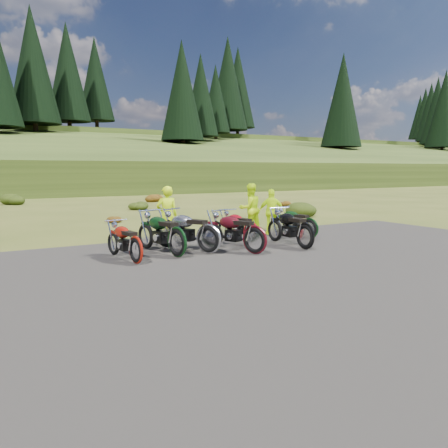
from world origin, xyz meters
TOP-DOWN VIEW (x-y plane):
  - ground at (0.00, 0.00)m, footprint 300.00×300.00m
  - gravel_pad at (0.00, -2.00)m, footprint 20.00×12.00m
  - hill_slope at (0.00, 50.00)m, footprint 300.00×45.97m
  - hill_plateau at (0.00, 110.00)m, footprint 300.00×90.00m
  - conifer_23 at (3.00, 62.00)m, footprint 7.48×7.48m
  - conifer_24 at (9.00, 68.00)m, footprint 7.04×7.04m
  - conifer_25 at (15.00, 74.00)m, footprint 6.60×6.60m
  - conifer_26 at (21.00, 49.00)m, footprint 6.16×6.16m
  - conifer_27 at (27.00, 55.00)m, footprint 5.72×5.72m
  - conifer_28 at (33.00, 61.00)m, footprint 5.28×5.28m
  - conifer_29 at (39.00, 67.00)m, footprint 7.92×7.92m
  - conifer_30 at (45.00, 73.00)m, footprint 7.48×7.48m
  - conifer_31 at (51.00, 48.00)m, footprint 7.04×7.04m
  - conifer_32 at (57.00, 54.00)m, footprint 6.60×6.60m
  - conifer_33 at (63.00, 60.00)m, footprint 6.16×6.16m
  - conifer_34 at (69.00, 66.00)m, footprint 5.72×5.72m
  - conifer_35 at (75.00, 72.00)m, footprint 5.28×5.28m
  - conifer_36 at (81.00, 78.00)m, footprint 7.92×7.92m
  - conifer_37 at (87.00, 53.00)m, footprint 7.48×7.48m
  - conifer_38 at (93.00, 59.00)m, footprint 7.04×7.04m
  - conifer_39 at (99.00, 65.00)m, footprint 6.60×6.60m
  - conifer_40 at (105.00, 71.00)m, footprint 6.16×6.16m
  - conifer_41 at (111.00, 77.00)m, footprint 5.72×5.72m
  - shrub_3 at (-3.30, 21.90)m, footprint 1.56×1.56m
  - shrub_4 at (-0.40, 9.20)m, footprint 0.77×0.77m
  - shrub_5 at (2.50, 14.50)m, footprint 1.03×1.03m
  - shrub_6 at (5.40, 19.80)m, footprint 1.30×1.30m
  - shrub_7 at (8.30, 7.10)m, footprint 1.56×1.56m
  - shrub_8 at (11.20, 12.40)m, footprint 0.77×0.77m
  - motorcycle_1 at (-2.20, 0.68)m, footprint 0.92×1.99m
  - motorcycle_2 at (-1.03, 0.90)m, footprint 1.22×2.37m
  - motorcycle_3 at (-0.09, 0.94)m, footprint 1.72×2.38m
  - motorcycle_4 at (0.96, 0.26)m, footprint 1.48×2.33m
  - motorcycle_5 at (2.59, 0.12)m, footprint 0.74×2.18m
  - motorcycle_6 at (1.70, 1.56)m, footprint 0.93×2.03m
  - motorcycle_7 at (3.94, 1.51)m, footprint 1.10×2.06m
  - person_middle at (-0.49, 2.86)m, footprint 0.72×0.56m
  - person_right_a at (2.95, 3.56)m, footprint 0.87×0.69m
  - person_right_b at (3.47, 2.97)m, footprint 1.00×0.78m

SIDE VIEW (x-z plane):
  - ground at x=0.00m, z-range 0.00..0.00m
  - gravel_pad at x=0.00m, z-range -0.02..0.02m
  - hill_slope at x=0.00m, z-range -4.69..4.69m
  - hill_plateau at x=0.00m, z-range -4.59..4.59m
  - motorcycle_1 at x=-2.20m, z-range -0.50..0.50m
  - motorcycle_2 at x=-1.03m, z-range -0.59..0.59m
  - motorcycle_3 at x=-0.09m, z-range -0.60..0.60m
  - motorcycle_4 at x=0.96m, z-range -0.58..0.58m
  - motorcycle_5 at x=2.59m, z-range -0.57..0.57m
  - motorcycle_6 at x=1.70m, z-range -0.51..0.51m
  - motorcycle_7 at x=3.94m, z-range -0.51..0.51m
  - shrub_4 at x=-0.40m, z-range 0.00..0.45m
  - shrub_8 at x=11.20m, z-range 0.00..0.45m
  - shrub_5 at x=2.50m, z-range 0.00..0.61m
  - shrub_6 at x=5.40m, z-range 0.00..0.77m
  - shrub_3 at x=-3.30m, z-range 0.00..0.92m
  - shrub_7 at x=8.30m, z-range 0.00..0.92m
  - person_right_b at x=3.47m, z-range 0.00..1.59m
  - person_right_a at x=2.95m, z-range 0.00..1.77m
  - person_middle at x=-0.49m, z-range 0.00..1.77m
  - conifer_26 at x=21.00m, z-range 5.37..21.37m
  - conifer_27 at x=27.00m, z-range 6.56..21.56m
  - conifer_31 at x=51.00m, z-range 5.18..23.18m
  - conifer_28 at x=33.00m, z-range 7.76..21.76m
  - conifer_32 at x=57.00m, z-range 6.37..23.37m
  - conifer_33 at x=63.00m, z-range 7.56..23.56m
  - conifer_37 at x=87.00m, z-range 6.17..25.17m
  - conifer_34 at x=69.00m, z-range 8.76..23.76m
  - conifer_38 at x=93.00m, z-range 7.37..25.37m
  - conifer_35 at x=75.00m, z-range 9.95..23.95m
  - conifer_39 at x=99.00m, z-range 8.56..25.56m
  - conifer_23 at x=3.00m, z-range 7.97..26.97m
  - conifer_41 at x=111.00m, z-range 10.15..25.15m
  - conifer_40 at x=105.00m, z-range 9.76..25.76m
  - conifer_24 at x=9.00m, z-range 9.16..27.16m
  - conifer_25 at x=15.00m, z-range 10.16..27.16m
  - conifer_29 at x=39.00m, z-range 8.97..28.97m
  - conifer_30 at x=45.00m, z-range 10.16..29.16m
  - conifer_36 at x=81.00m, z-range 10.16..30.16m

